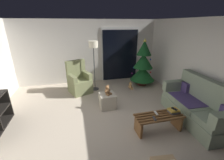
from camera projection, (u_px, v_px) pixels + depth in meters
name	position (u px, v px, depth m)	size (l,w,h in m)	color
ground_plane	(103.00, 122.00, 3.81)	(7.00, 7.00, 0.00)	#B2A38E
wall_back	(89.00, 52.00, 6.15)	(5.72, 0.12, 2.50)	silver
wall_right	(208.00, 67.00, 4.02)	(0.12, 6.00, 2.50)	silver
patio_door_frame	(120.00, 54.00, 6.43)	(1.60, 0.02, 2.20)	silver
patio_door_glass	(120.00, 56.00, 6.44)	(1.50, 0.02, 2.10)	black
couch	(197.00, 106.00, 3.78)	(0.87, 1.98, 1.08)	gray
coffee_table	(159.00, 120.00, 3.44)	(1.10, 0.40, 0.41)	brown
remote_graphite	(154.00, 118.00, 3.26)	(0.04, 0.16, 0.02)	#333338
remote_white	(156.00, 113.00, 3.45)	(0.04, 0.16, 0.02)	silver
book_stack	(173.00, 111.00, 3.47)	(0.24, 0.20, 0.10)	#4C4C51
cell_phone	(174.00, 109.00, 3.44)	(0.07, 0.14, 0.01)	black
christmas_tree	(143.00, 65.00, 5.86)	(0.94, 0.94, 1.83)	#4C1E19
armchair	(79.00, 81.00, 5.37)	(0.89, 0.90, 1.13)	olive
floor_lamp	(94.00, 49.00, 5.19)	(0.32, 0.32, 1.78)	#2D2D30
ottoman	(107.00, 101.00, 4.43)	(0.44, 0.44, 0.42)	#B2A893
teddy_bear_chestnut	(108.00, 91.00, 4.31)	(0.21, 0.22, 0.29)	brown
teddy_bear_honey_by_tree	(131.00, 86.00, 5.70)	(0.21, 0.21, 0.29)	tan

